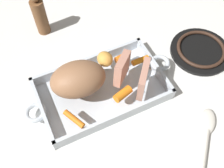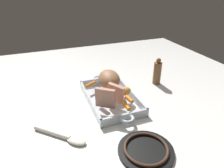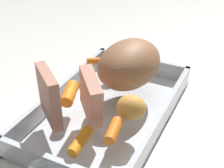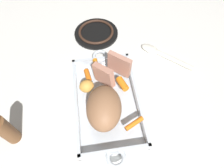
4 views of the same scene
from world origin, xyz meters
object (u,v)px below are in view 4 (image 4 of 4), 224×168
(roast_slice_thin, at_px, (119,65))
(baby_carrot_southwest, at_px, (134,123))
(roasting_dish, at_px, (107,101))
(baby_carrot_southeast, at_px, (88,75))
(serving_spoon, at_px, (162,54))
(pork_roast, at_px, (104,108))
(potato_golden_large, at_px, (87,86))
(roast_slice_outer, at_px, (103,75))
(pepper_mill, at_px, (5,130))
(baby_carrot_short, at_px, (122,84))
(baby_carrot_center_right, at_px, (96,65))
(stove_burner_rear, at_px, (97,33))

(roast_slice_thin, distance_m, baby_carrot_southwest, 0.20)
(roasting_dish, distance_m, baby_carrot_southeast, 0.11)
(baby_carrot_southwest, distance_m, serving_spoon, 0.33)
(pork_roast, height_order, potato_golden_large, pork_roast)
(roast_slice_outer, height_order, serving_spoon, roast_slice_outer)
(pepper_mill, bearing_deg, baby_carrot_southeast, 124.35)
(roasting_dish, relative_size, baby_carrot_southeast, 9.42)
(pork_roast, height_order, roast_slice_outer, pork_roast)
(baby_carrot_short, height_order, pepper_mill, pepper_mill)
(roast_slice_thin, height_order, baby_carrot_center_right, roast_slice_thin)
(pork_roast, distance_m, potato_golden_large, 0.11)
(pork_roast, relative_size, roast_slice_outer, 1.96)
(stove_burner_rear, bearing_deg, baby_carrot_southeast, -12.88)
(baby_carrot_southwest, height_order, potato_golden_large, potato_golden_large)
(baby_carrot_southeast, bearing_deg, baby_carrot_southwest, 31.98)
(roasting_dish, height_order, stove_burner_rear, roasting_dish)
(roasting_dish, height_order, potato_golden_large, potato_golden_large)
(baby_carrot_short, distance_m, serving_spoon, 0.24)
(serving_spoon, bearing_deg, roast_slice_thin, 67.09)
(baby_carrot_southwest, relative_size, serving_spoon, 0.34)
(baby_carrot_short, relative_size, baby_carrot_southwest, 0.82)
(baby_carrot_southeast, bearing_deg, roasting_dish, 30.66)
(serving_spoon, bearing_deg, stove_burner_rear, 9.45)
(potato_golden_large, bearing_deg, baby_carrot_center_right, 157.09)
(roast_slice_thin, relative_size, serving_spoon, 0.46)
(baby_carrot_center_right, distance_m, stove_burner_rear, 0.21)
(roast_slice_outer, bearing_deg, serving_spoon, 115.25)
(roast_slice_outer, xyz_separation_m, stove_burner_rear, (-0.27, 0.00, -0.07))
(roast_slice_thin, distance_m, baby_carrot_short, 0.06)
(pork_roast, xyz_separation_m, baby_carrot_center_right, (-0.19, -0.01, -0.03))
(pork_roast, height_order, baby_carrot_short, pork_roast)
(baby_carrot_southeast, height_order, baby_carrot_center_right, same)
(serving_spoon, xyz_separation_m, pepper_mill, (0.25, -0.54, 0.06))
(roast_slice_outer, distance_m, baby_carrot_southeast, 0.06)
(pork_roast, xyz_separation_m, roast_slice_thin, (-0.15, 0.07, -0.00))
(roast_slice_thin, distance_m, baby_carrot_southeast, 0.11)
(roast_slice_thin, bearing_deg, serving_spoon, 113.97)
(baby_carrot_short, distance_m, pepper_mill, 0.37)
(potato_golden_large, bearing_deg, serving_spoon, 114.49)
(stove_burner_rear, height_order, serving_spoon, stove_burner_rear)
(roasting_dish, xyz_separation_m, baby_carrot_short, (-0.04, 0.06, 0.04))
(baby_carrot_southeast, xyz_separation_m, baby_carrot_center_right, (-0.04, 0.03, -0.00))
(serving_spoon, bearing_deg, pork_roast, 85.28)
(pork_roast, bearing_deg, roast_slice_outer, 173.60)
(potato_golden_large, xyz_separation_m, stove_burner_rear, (-0.30, 0.06, -0.05))
(pork_roast, xyz_separation_m, roast_slice_outer, (-0.12, 0.01, -0.01))
(roast_slice_outer, distance_m, stove_burner_rear, 0.28)
(pork_roast, xyz_separation_m, baby_carrot_southeast, (-0.15, -0.04, -0.03))
(baby_carrot_southeast, distance_m, pepper_mill, 0.29)
(baby_carrot_center_right, height_order, serving_spoon, baby_carrot_center_right)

